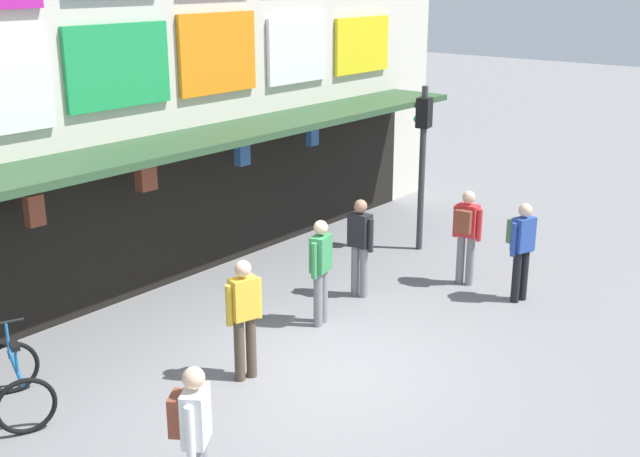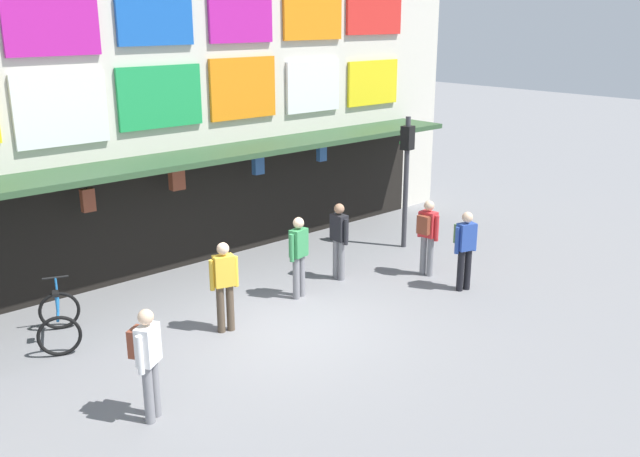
% 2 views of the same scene
% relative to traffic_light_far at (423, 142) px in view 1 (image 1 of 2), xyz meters
% --- Properties ---
extents(ground_plane, '(80.00, 80.00, 0.00)m').
position_rel_traffic_light_far_xyz_m(ground_plane, '(-5.10, -1.59, -2.14)').
color(ground_plane, slate).
extents(shopfront, '(18.00, 2.60, 8.00)m').
position_rel_traffic_light_far_xyz_m(shopfront, '(-5.10, 2.97, 1.82)').
color(shopfront, beige).
rests_on(shopfront, ground).
extents(traffic_light_far, '(0.32, 0.35, 3.20)m').
position_rel_traffic_light_far_xyz_m(traffic_light_far, '(0.00, 0.00, 0.00)').
color(traffic_light_far, '#38383D').
rests_on(traffic_light_far, ground).
extents(bicycle_parked, '(1.10, 1.34, 1.05)m').
position_rel_traffic_light_far_xyz_m(bicycle_parked, '(-8.37, 0.48, -1.75)').
color(bicycle_parked, black).
rests_on(bicycle_parked, ground).
extents(pedestrian_in_blue, '(0.23, 0.53, 1.68)m').
position_rel_traffic_light_far_xyz_m(pedestrian_in_blue, '(-2.67, -0.53, -1.19)').
color(pedestrian_in_blue, gray).
rests_on(pedestrian_in_blue, ground).
extents(pedestrian_in_purple, '(0.51, 0.31, 1.68)m').
position_rel_traffic_light_far_xyz_m(pedestrian_in_purple, '(-5.97, -1.08, -1.19)').
color(pedestrian_in_purple, brown).
rests_on(pedestrian_in_purple, ground).
extents(pedestrian_in_yellow, '(0.48, 0.47, 1.68)m').
position_rel_traffic_light_far_xyz_m(pedestrian_in_yellow, '(-8.37, -2.76, -1.16)').
color(pedestrian_in_yellow, gray).
rests_on(pedestrian_in_yellow, ground).
extents(pedestrian_in_green, '(0.52, 0.29, 1.68)m').
position_rel_traffic_light_far_xyz_m(pedestrian_in_green, '(-3.97, -0.75, -1.19)').
color(pedestrian_in_green, gray).
rests_on(pedestrian_in_green, ground).
extents(pedestrian_in_black, '(0.51, 0.43, 1.68)m').
position_rel_traffic_light_far_xyz_m(pedestrian_in_black, '(-1.17, -2.69, -1.16)').
color(pedestrian_in_black, black).
rests_on(pedestrian_in_black, ground).
extents(pedestrian_in_red, '(0.38, 0.53, 1.68)m').
position_rel_traffic_light_far_xyz_m(pedestrian_in_red, '(-1.09, -1.63, -1.16)').
color(pedestrian_in_red, gray).
rests_on(pedestrian_in_red, ground).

